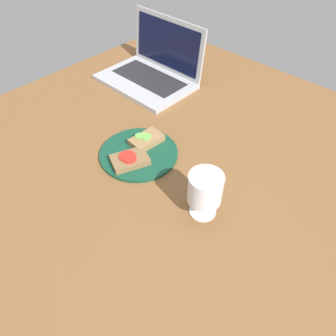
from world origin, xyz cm
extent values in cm
cube|color=brown|center=(0.00, 0.00, 1.50)|extent=(140.00, 140.00, 3.00)
cylinder|color=#144733|center=(-7.75, -5.88, 3.51)|extent=(23.65, 23.65, 1.02)
cube|color=brown|center=(-6.29, -10.63, 4.99)|extent=(10.58, 12.44, 1.94)
cylinder|color=red|center=(-6.93, -10.87, 6.20)|extent=(4.89, 4.89, 0.49)
cylinder|color=red|center=(-5.62, -11.16, 6.31)|extent=(3.79, 3.79, 0.69)
cube|color=#937047|center=(-9.21, -1.14, 5.07)|extent=(6.95, 10.48, 2.10)
cylinder|color=#6BB74C|center=(-9.24, -1.16, 6.36)|extent=(3.18, 3.18, 0.49)
cylinder|color=#6BB74C|center=(-10.19, -1.48, 6.31)|extent=(3.02, 3.02, 0.39)
cylinder|color=#6BB74C|center=(-11.12, -2.27, 6.30)|extent=(2.71, 2.71, 0.36)
cylinder|color=white|center=(19.96, -9.47, 3.20)|extent=(6.86, 6.86, 0.40)
cylinder|color=white|center=(19.96, -9.47, 5.71)|extent=(0.88, 0.88, 4.62)
cylinder|color=white|center=(19.96, -9.47, 11.96)|extent=(8.52, 8.52, 7.88)
cylinder|color=white|center=(19.96, -9.47, 11.04)|extent=(7.83, 7.83, 6.03)
cube|color=#ADAFB5|center=(-36.33, 24.18, 3.85)|extent=(35.90, 23.92, 1.70)
cube|color=#232326|center=(-36.33, 26.34, 4.78)|extent=(29.44, 13.16, 0.16)
cube|color=#ADAFB5|center=(-36.33, 37.23, 14.77)|extent=(35.18, 2.96, 20.22)
cube|color=black|center=(-36.33, 36.73, 14.77)|extent=(31.59, 1.98, 16.93)
camera|label=1|loc=(49.02, -53.18, 69.94)|focal=35.00mm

